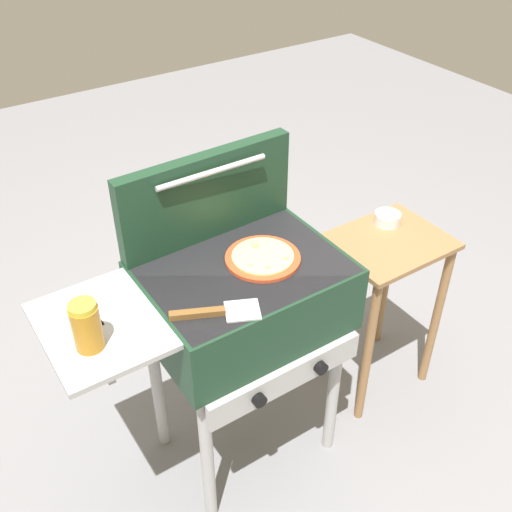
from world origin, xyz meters
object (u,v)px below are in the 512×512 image
at_px(pizza_cheese, 263,258).
at_px(prep_table, 383,283).
at_px(spatula, 216,312).
at_px(topping_bowl_near, 387,219).
at_px(grill, 241,303).
at_px(sauce_jar, 87,326).

distance_m(pizza_cheese, prep_table, 0.70).
height_order(spatula, topping_bowl_near, spatula).
bearing_deg(grill, prep_table, 0.37).
bearing_deg(pizza_cheese, grill, 178.69).
relative_size(grill, prep_table, 1.29).
height_order(prep_table, topping_bowl_near, topping_bowl_near).
distance_m(pizza_cheese, spatula, 0.29).
relative_size(sauce_jar, topping_bowl_near, 1.46).
bearing_deg(spatula, pizza_cheese, 28.79).
height_order(pizza_cheese, spatula, pizza_cheese).
distance_m(grill, topping_bowl_near, 0.75).
relative_size(prep_table, topping_bowl_near, 7.29).
bearing_deg(spatula, prep_table, 9.91).
xyz_separation_m(pizza_cheese, sauce_jar, (-0.60, -0.06, 0.06)).
relative_size(pizza_cheese, sauce_jar, 1.63).
bearing_deg(topping_bowl_near, pizza_cheese, -171.52).
xyz_separation_m(sauce_jar, prep_table, (1.19, 0.07, -0.44)).
bearing_deg(topping_bowl_near, grill, -172.63).
distance_m(sauce_jar, spatula, 0.36).
height_order(spatula, prep_table, spatula).
relative_size(grill, spatula, 3.70).
bearing_deg(prep_table, grill, -179.63).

